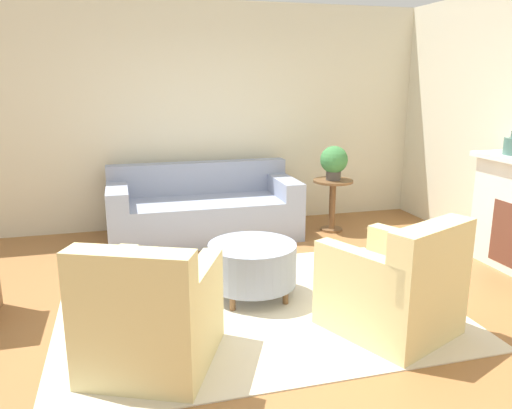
{
  "coord_description": "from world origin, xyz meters",
  "views": [
    {
      "loc": [
        -1.01,
        -3.7,
        1.84
      ],
      "look_at": [
        0.15,
        0.55,
        0.75
      ],
      "focal_mm": 35.0,
      "sensor_mm": 36.0,
      "label": 1
    }
  ],
  "objects_px": {
    "armchair_right": "(396,289)",
    "ottoman_table": "(252,264)",
    "armchair_left": "(150,318)",
    "couch": "(204,211)",
    "potted_plant_on_side_table": "(334,161)",
    "side_table": "(333,197)"
  },
  "relations": [
    {
      "from": "armchair_right",
      "to": "ottoman_table",
      "type": "relative_size",
      "value": 1.42
    },
    {
      "from": "armchair_left",
      "to": "potted_plant_on_side_table",
      "type": "distance_m",
      "value": 3.55
    },
    {
      "from": "ottoman_table",
      "to": "armchair_left",
      "type": "bearing_deg",
      "value": -136.17
    },
    {
      "from": "ottoman_table",
      "to": "potted_plant_on_side_table",
      "type": "distance_m",
      "value": 2.3
    },
    {
      "from": "side_table",
      "to": "potted_plant_on_side_table",
      "type": "height_order",
      "value": "potted_plant_on_side_table"
    },
    {
      "from": "armchair_right",
      "to": "armchair_left",
      "type": "bearing_deg",
      "value": 180.0
    },
    {
      "from": "ottoman_table",
      "to": "side_table",
      "type": "distance_m",
      "value": 2.23
    },
    {
      "from": "couch",
      "to": "side_table",
      "type": "relative_size",
      "value": 3.4
    },
    {
      "from": "side_table",
      "to": "potted_plant_on_side_table",
      "type": "bearing_deg",
      "value": -45.0
    },
    {
      "from": "ottoman_table",
      "to": "potted_plant_on_side_table",
      "type": "height_order",
      "value": "potted_plant_on_side_table"
    },
    {
      "from": "couch",
      "to": "potted_plant_on_side_table",
      "type": "height_order",
      "value": "potted_plant_on_side_table"
    },
    {
      "from": "armchair_right",
      "to": "side_table",
      "type": "bearing_deg",
      "value": 76.51
    },
    {
      "from": "couch",
      "to": "ottoman_table",
      "type": "bearing_deg",
      "value": -86.36
    },
    {
      "from": "ottoman_table",
      "to": "side_table",
      "type": "bearing_deg",
      "value": 48.43
    },
    {
      "from": "ottoman_table",
      "to": "couch",
      "type": "bearing_deg",
      "value": 93.64
    },
    {
      "from": "armchair_left",
      "to": "ottoman_table",
      "type": "height_order",
      "value": "armchair_left"
    },
    {
      "from": "armchair_right",
      "to": "potted_plant_on_side_table",
      "type": "height_order",
      "value": "potted_plant_on_side_table"
    },
    {
      "from": "couch",
      "to": "potted_plant_on_side_table",
      "type": "bearing_deg",
      "value": -6.62
    },
    {
      "from": "couch",
      "to": "armchair_left",
      "type": "relative_size",
      "value": 2.05
    },
    {
      "from": "couch",
      "to": "potted_plant_on_side_table",
      "type": "xyz_separation_m",
      "value": [
        1.6,
        -0.19,
        0.57
      ]
    },
    {
      "from": "armchair_right",
      "to": "ottoman_table",
      "type": "height_order",
      "value": "armchair_right"
    },
    {
      "from": "couch",
      "to": "armchair_right",
      "type": "distance_m",
      "value": 2.91
    }
  ]
}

